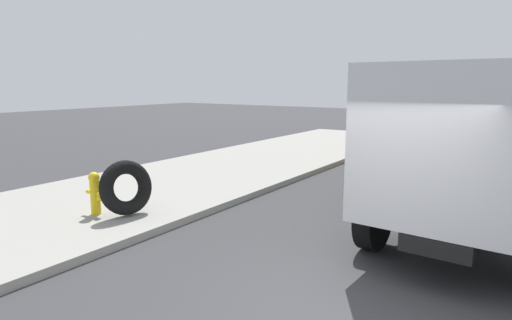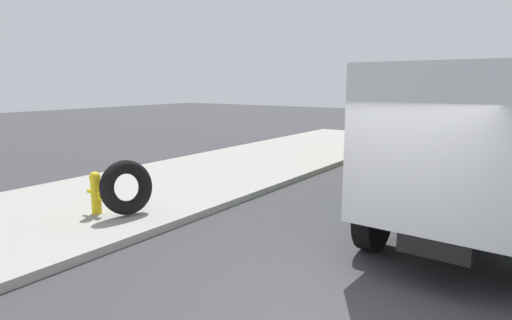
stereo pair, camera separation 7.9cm
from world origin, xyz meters
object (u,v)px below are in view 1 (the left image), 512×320
at_px(fire_hydrant, 95,192).
at_px(loose_tire, 126,188).
at_px(dump_truck_green, 487,145).
at_px(dump_truck_orange, 488,116).

height_order(fire_hydrant, loose_tire, loose_tire).
xyz_separation_m(loose_tire, dump_truck_green, (3.43, -5.85, 0.90)).
relative_size(loose_tire, dump_truck_orange, 0.15).
bearing_deg(dump_truck_green, fire_hydrant, 120.23).
bearing_deg(dump_truck_green, dump_truck_orange, 6.16).
height_order(dump_truck_green, dump_truck_orange, same).
distance_m(fire_hydrant, dump_truck_green, 7.49).
height_order(loose_tire, dump_truck_green, dump_truck_green).
xyz_separation_m(fire_hydrant, dump_truck_green, (3.74, -6.41, 1.00)).
relative_size(fire_hydrant, dump_truck_orange, 0.12).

